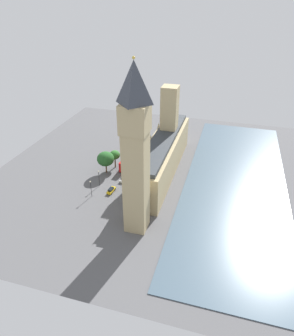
% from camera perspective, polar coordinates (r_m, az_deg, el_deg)
% --- Properties ---
extents(ground_plane, '(134.26, 134.26, 0.00)m').
position_cam_1_polar(ground_plane, '(131.36, 1.98, -0.58)').
color(ground_plane, '#565659').
extents(river_thames, '(39.15, 120.83, 0.25)m').
position_cam_1_polar(river_thames, '(128.55, 16.18, -2.59)').
color(river_thames, '#475B6B').
rests_on(river_thames, ground).
extents(parliament_building, '(11.55, 59.57, 34.04)m').
position_cam_1_polar(parliament_building, '(127.80, 3.07, 3.02)').
color(parliament_building, tan).
rests_on(parliament_building, ground).
extents(clock_tower, '(7.69, 7.69, 53.66)m').
position_cam_1_polar(clock_tower, '(86.58, -2.16, 3.07)').
color(clock_tower, tan).
rests_on(clock_tower, ground).
extents(car_black_midblock, '(1.96, 4.57, 1.74)m').
position_cam_1_polar(car_black_midblock, '(151.13, -0.06, 4.18)').
color(car_black_midblock, black).
rests_on(car_black_midblock, ground).
extents(car_blue_leading, '(2.34, 4.53, 1.74)m').
position_cam_1_polar(car_blue_leading, '(145.14, -1.56, 3.01)').
color(car_blue_leading, navy).
rests_on(car_blue_leading, ground).
extents(double_decker_bus_trailing, '(2.95, 10.58, 4.75)m').
position_cam_1_polar(double_decker_bus_trailing, '(132.71, -3.93, 1.02)').
color(double_decker_bus_trailing, red).
rests_on(double_decker_bus_trailing, ground).
extents(car_white_opposite_hall, '(2.28, 4.41, 1.74)m').
position_cam_1_polar(car_white_opposite_hall, '(124.61, -4.42, -2.05)').
color(car_white_opposite_hall, silver).
rests_on(car_white_opposite_hall, ground).
extents(car_yellow_cab_corner, '(2.15, 4.88, 1.74)m').
position_cam_1_polar(car_yellow_cab_corner, '(118.29, -6.72, -4.13)').
color(car_yellow_cab_corner, gold).
rests_on(car_yellow_cab_corner, ground).
extents(pedestrian_by_river_gate, '(0.58, 0.47, 1.64)m').
position_cam_1_polar(pedestrian_by_river_gate, '(116.42, -4.04, -4.69)').
color(pedestrian_by_river_gate, '#336B60').
rests_on(pedestrian_by_river_gate, ground).
extents(pedestrian_under_trees, '(0.56, 0.64, 1.53)m').
position_cam_1_polar(pedestrian_under_trees, '(119.93, -3.01, -3.52)').
color(pedestrian_under_trees, gray).
rests_on(pedestrian_under_trees, ground).
extents(plane_tree_near_tower, '(4.62, 4.62, 7.99)m').
position_cam_1_polar(plane_tree_near_tower, '(132.16, -6.05, 2.43)').
color(plane_tree_near_tower, brown).
rests_on(plane_tree_near_tower, ground).
extents(plane_tree_far_end, '(7.16, 7.16, 9.58)m').
position_cam_1_polar(plane_tree_far_end, '(128.39, -7.75, 1.70)').
color(plane_tree_far_end, brown).
rests_on(plane_tree_far_end, ground).
extents(street_lamp_kerbside, '(0.56, 0.56, 6.96)m').
position_cam_1_polar(street_lamp_kerbside, '(120.51, -9.01, -1.40)').
color(street_lamp_kerbside, black).
rests_on(street_lamp_kerbside, ground).
extents(street_lamp_slot_10, '(0.56, 0.56, 6.77)m').
position_cam_1_polar(street_lamp_slot_10, '(115.02, -10.48, -3.29)').
color(street_lamp_slot_10, black).
rests_on(street_lamp_slot_10, ground).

